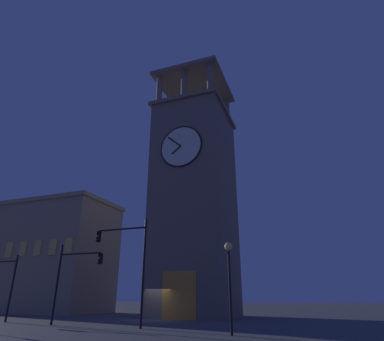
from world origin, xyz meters
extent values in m
plane|color=#4C4C51|center=(0.00, 0.00, 0.00)|extent=(200.00, 200.00, 0.00)
cube|color=#75665B|center=(-2.07, -4.84, 11.06)|extent=(7.43, 8.59, 22.13)
cube|color=#75665B|center=(-2.07, -4.84, 22.33)|extent=(8.03, 9.19, 0.40)
cylinder|color=#75665B|center=(-5.18, -1.14, 24.43)|extent=(0.70, 0.70, 3.81)
cylinder|color=#75665B|center=(-2.07, -1.14, 24.43)|extent=(0.70, 0.70, 3.81)
cylinder|color=#75665B|center=(1.05, -1.14, 24.43)|extent=(0.70, 0.70, 3.81)
cylinder|color=#75665B|center=(-5.18, -8.54, 24.43)|extent=(0.70, 0.70, 3.81)
cylinder|color=#75665B|center=(-2.07, -8.54, 24.43)|extent=(0.70, 0.70, 3.81)
cylinder|color=#75665B|center=(1.05, -8.54, 24.43)|extent=(0.70, 0.70, 3.81)
cube|color=#75665B|center=(-2.07, -4.84, 26.54)|extent=(8.03, 9.19, 0.40)
cylinder|color=black|center=(-2.07, -4.84, 28.06)|extent=(0.12, 0.12, 2.65)
cylinder|color=silver|center=(-2.07, -0.48, 16.34)|extent=(4.45, 0.12, 4.45)
torus|color=black|center=(-2.07, -0.46, 16.34)|extent=(4.61, 0.16, 4.61)
cube|color=black|center=(-1.59, -0.38, 15.96)|extent=(1.04, 0.06, 0.85)
cube|color=black|center=(-1.36, -0.38, 16.96)|extent=(1.50, 0.06, 1.34)
cube|color=orange|center=(-2.07, -0.59, 2.00)|extent=(3.20, 0.24, 4.00)
cube|color=gray|center=(18.47, -6.32, 6.47)|extent=(15.38, 8.63, 12.94)
cube|color=gray|center=(18.47, -6.32, 13.19)|extent=(15.78, 9.03, 0.50)
cube|color=#E0B259|center=(11.87, -1.95, 7.11)|extent=(1.00, 0.12, 1.80)
cube|color=#E0B259|center=(14.07, -1.95, 7.11)|extent=(1.00, 0.12, 1.80)
cube|color=#E0B259|center=(16.27, -1.95, 7.11)|extent=(1.00, 0.12, 1.80)
cube|color=#E0B259|center=(18.47, -1.95, 7.11)|extent=(1.00, 0.12, 1.80)
cube|color=#E0B259|center=(20.66, -1.95, 7.11)|extent=(1.00, 0.12, 1.80)
cylinder|color=black|center=(-2.96, 7.72, 3.43)|extent=(0.16, 0.16, 6.87)
cylinder|color=black|center=(-1.06, 7.72, 6.30)|extent=(3.80, 0.12, 0.12)
cube|color=black|center=(0.84, 7.72, 5.88)|extent=(0.22, 0.30, 0.75)
sphere|color=#360505|center=(0.84, 7.90, 6.15)|extent=(0.16, 0.16, 0.16)
sphere|color=orange|center=(0.84, 7.90, 5.90)|extent=(0.16, 0.16, 0.16)
sphere|color=#063316|center=(0.84, 7.90, 5.65)|extent=(0.16, 0.16, 0.16)
cylinder|color=black|center=(9.53, 6.57, 2.53)|extent=(0.16, 0.16, 5.07)
cylinder|color=black|center=(11.20, 6.57, 4.60)|extent=(3.33, 0.12, 0.12)
cylinder|color=black|center=(4.23, 7.47, 2.77)|extent=(0.16, 0.16, 5.54)
cylinder|color=black|center=(2.46, 7.47, 4.79)|extent=(3.53, 0.12, 0.12)
cube|color=black|center=(0.70, 7.47, 4.36)|extent=(0.22, 0.30, 0.75)
sphere|color=#360505|center=(0.70, 7.65, 4.64)|extent=(0.16, 0.16, 0.16)
sphere|color=orange|center=(0.70, 7.65, 4.39)|extent=(0.16, 0.16, 0.16)
sphere|color=#063316|center=(0.70, 7.65, 4.14)|extent=(0.16, 0.16, 0.16)
cylinder|color=black|center=(-9.20, 9.57, 2.11)|extent=(0.14, 0.14, 4.21)
sphere|color=#F9DB8C|center=(-9.20, 9.57, 4.43)|extent=(0.44, 0.44, 0.44)
camera|label=1|loc=(-13.68, 27.29, 1.82)|focal=30.19mm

